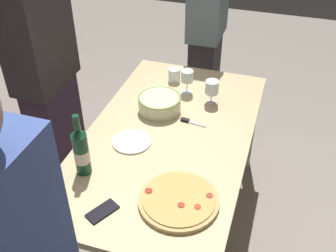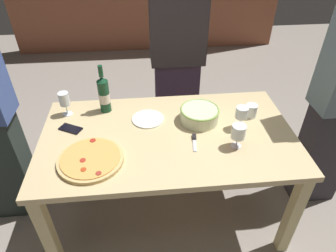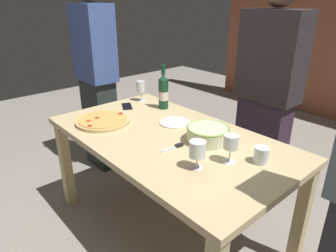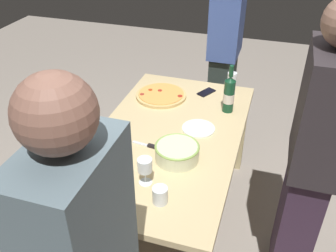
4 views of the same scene
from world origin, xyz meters
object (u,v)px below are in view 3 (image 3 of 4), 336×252
wine_glass_far_left (141,87)px  wine_glass_by_bottle (231,143)px  wine_bottle (163,92)px  wine_glass_near_pizza (197,150)px  person_host (96,76)px  pizza (103,121)px  person_guest_right (267,96)px  cup_amber (261,155)px  serving_bowl (208,133)px  pizza_knife (175,147)px  cell_phone (127,106)px  dining_table (168,148)px  side_plate (175,122)px

wine_glass_far_left → wine_glass_by_bottle: bearing=-13.2°
wine_bottle → wine_glass_near_pizza: bearing=-30.1°
person_host → wine_bottle: bearing=19.7°
pizza → person_guest_right: bearing=59.3°
wine_glass_near_pizza → cup_amber: bearing=58.3°
serving_bowl → wine_glass_near_pizza: (0.18, -0.28, 0.05)m
pizza → pizza_knife: size_ratio=2.40×
wine_bottle → cell_phone: 0.32m
pizza → person_guest_right: person_guest_right is taller
dining_table → wine_glass_far_left: wine_glass_far_left is taller
wine_glass_near_pizza → cup_amber: 0.35m
pizza → wine_glass_far_left: (-0.21, 0.49, 0.10)m
cell_phone → person_host: person_host is taller
dining_table → wine_glass_near_pizza: (0.40, -0.15, 0.20)m
cup_amber → person_guest_right: (-0.42, 0.71, 0.08)m
pizza → cup_amber: (1.04, 0.34, 0.03)m
dining_table → cell_phone: size_ratio=11.11×
serving_bowl → person_guest_right: bearing=94.7°
wine_bottle → person_host: bearing=-167.6°
wine_glass_far_left → side_plate: wine_glass_far_left is taller
side_plate → person_guest_right: (0.28, 0.68, 0.12)m
serving_bowl → wine_bottle: wine_bottle is taller
person_guest_right → wine_glass_by_bottle: bearing=31.1°
dining_table → person_guest_right: (0.16, 0.85, 0.21)m
side_plate → wine_glass_near_pizza: bearing=-32.2°
serving_bowl → wine_glass_near_pizza: bearing=-57.8°
person_host → person_guest_right: person_host is taller
wine_glass_near_pizza → cell_phone: 1.05m
side_plate → person_host: 1.04m
wine_glass_by_bottle → person_guest_right: person_guest_right is taller
wine_glass_by_bottle → cell_phone: bearing=175.3°
wine_glass_near_pizza → pizza_knife: (-0.24, 0.07, -0.10)m
cup_amber → person_guest_right: person_guest_right is taller
side_plate → person_host: bearing=-178.7°
cup_amber → person_host: size_ratio=0.05×
dining_table → wine_bottle: size_ratio=4.68×
dining_table → pizza_knife: 0.20m
dining_table → wine_glass_near_pizza: size_ratio=10.48×
wine_bottle → wine_glass_near_pizza: size_ratio=2.24×
wine_glass_by_bottle → wine_glass_far_left: wine_glass_far_left is taller
wine_glass_near_pizza → wine_glass_far_left: size_ratio=0.90×
dining_table → person_guest_right: 0.89m
pizza_knife → wine_glass_far_left: bearing=155.7°
wine_glass_by_bottle → person_host: size_ratio=0.09×
dining_table → wine_glass_far_left: size_ratio=9.47×
wine_glass_near_pizza → person_host: size_ratio=0.09×
cell_phone → side_plate: bearing=-55.2°
pizza → pizza_knife: bearing=10.5°
wine_glass_by_bottle → side_plate: (-0.58, 0.15, -0.11)m
wine_glass_by_bottle → person_guest_right: (-0.31, 0.82, 0.01)m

